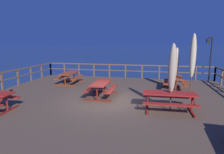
{
  "coord_description": "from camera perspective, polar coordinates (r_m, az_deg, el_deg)",
  "views": [
    {
      "loc": [
        2.01,
        -8.58,
        3.57
      ],
      "look_at": [
        0.0,
        0.95,
        1.8
      ],
      "focal_mm": 30.15,
      "sensor_mm": 36.0,
      "label": 1
    }
  ],
  "objects": [
    {
      "name": "patio_umbrella_tall_mid_left",
      "position": [
        11.76,
        18.89,
        4.03
      ],
      "size": [
        0.32,
        0.32,
        2.52
      ],
      "color": "#4C3828",
      "rests_on": "wooden_deck"
    },
    {
      "name": "picnic_table_mid_right",
      "position": [
        11.89,
        18.65,
        -1.01
      ],
      "size": [
        1.49,
        1.79,
        0.78
      ],
      "color": "#993819",
      "rests_on": "wooden_deck"
    },
    {
      "name": "ground_plane",
      "position": [
        9.51,
        -1.21,
        -11.78
      ],
      "size": [
        600.0,
        600.0,
        0.0
      ],
      "primitive_type": "plane",
      "color": "navy"
    },
    {
      "name": "railing_waterside_far",
      "position": [
        15.07,
        4.13,
        2.45
      ],
      "size": [
        13.27,
        0.1,
        1.09
      ],
      "color": "brown",
      "rests_on": "wooden_deck"
    },
    {
      "name": "picnic_table_back_right",
      "position": [
        8.12,
        17.02,
        -5.94
      ],
      "size": [
        2.15,
        1.45,
        0.78
      ],
      "color": "maroon",
      "rests_on": "wooden_deck"
    },
    {
      "name": "patio_umbrella_short_mid",
      "position": [
        10.9,
        23.31,
        5.82
      ],
      "size": [
        0.32,
        0.32,
        3.27
      ],
      "color": "#4C3828",
      "rests_on": "wooden_deck"
    },
    {
      "name": "picnic_table_front_left",
      "position": [
        9.78,
        -3.25,
        -2.78
      ],
      "size": [
        1.41,
        2.0,
        0.78
      ],
      "color": "maroon",
      "rests_on": "wooden_deck"
    },
    {
      "name": "lamp_post_hooked",
      "position": [
        14.64,
        27.51,
        6.56
      ],
      "size": [
        0.51,
        0.55,
        3.2
      ],
      "color": "black",
      "rests_on": "wooden_deck"
    },
    {
      "name": "wooden_deck",
      "position": [
        9.37,
        -1.22,
        -9.5
      ],
      "size": [
        13.47,
        12.72,
        0.8
      ],
      "primitive_type": "cube",
      "color": "brown",
      "rests_on": "ground"
    },
    {
      "name": "patio_umbrella_short_back",
      "position": [
        7.87,
        17.84,
        2.42
      ],
      "size": [
        0.32,
        0.32,
        2.77
      ],
      "color": "#4C3828",
      "rests_on": "wooden_deck"
    },
    {
      "name": "picnic_table_mid_left",
      "position": [
        13.27,
        -12.72,
        0.44
      ],
      "size": [
        1.44,
        1.92,
        0.78
      ],
      "color": "#993819",
      "rests_on": "wooden_deck"
    }
  ]
}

